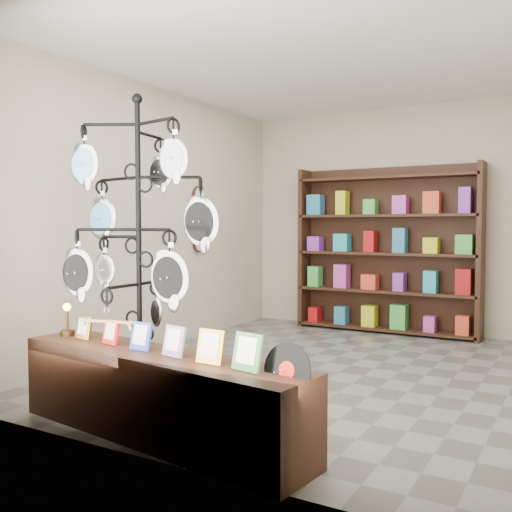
{
  "coord_description": "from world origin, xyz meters",
  "views": [
    {
      "loc": [
        2.27,
        -5.11,
        1.41
      ],
      "look_at": [
        -0.1,
        -1.0,
        1.16
      ],
      "focal_mm": 40.0,
      "sensor_mm": 36.0,
      "label": 1
    }
  ],
  "objects": [
    {
      "name": "front_shelf",
      "position": [
        -0.16,
        -2.2,
        0.29
      ],
      "size": [
        2.36,
        0.77,
        0.82
      ],
      "rotation": [
        0.0,
        0.0,
        -0.13
      ],
      "color": "black",
      "rests_on": "ground"
    },
    {
      "name": "display_tree",
      "position": [
        -0.62,
        -1.86,
        1.38
      ],
      "size": [
        1.22,
        1.15,
        2.39
      ],
      "rotation": [
        0.0,
        0.0,
        0.16
      ],
      "color": "black",
      "rests_on": "ground"
    },
    {
      "name": "back_shelving",
      "position": [
        0.0,
        2.3,
        1.03
      ],
      "size": [
        2.42,
        0.36,
        2.2
      ],
      "color": "black",
      "rests_on": "ground"
    },
    {
      "name": "wall_clocks",
      "position": [
        -1.97,
        0.8,
        1.5
      ],
      "size": [
        0.03,
        0.24,
        0.84
      ],
      "color": "black",
      "rests_on": "ground"
    },
    {
      "name": "ground",
      "position": [
        0.0,
        0.0,
        0.0
      ],
      "size": [
        5.0,
        5.0,
        0.0
      ],
      "primitive_type": "plane",
      "color": "slate",
      "rests_on": "ground"
    },
    {
      "name": "room_envelope",
      "position": [
        0.0,
        0.0,
        1.85
      ],
      "size": [
        5.0,
        5.0,
        5.0
      ],
      "color": "beige",
      "rests_on": "ground"
    }
  ]
}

